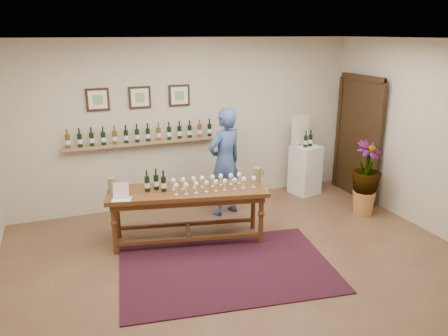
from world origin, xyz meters
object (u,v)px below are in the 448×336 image
object	(u,v)px
potted_plant	(366,178)
person	(225,162)
tasting_table	(188,197)
display_pedestal	(305,170)

from	to	relation	value
potted_plant	person	size ratio (longest dim) A/B	0.60
tasting_table	potted_plant	size ratio (longest dim) A/B	2.17
display_pedestal	person	bearing A→B (deg)	-168.14
display_pedestal	person	distance (m)	1.82
tasting_table	potted_plant	xyz separation A→B (m)	(2.96, -0.10, -0.04)
display_pedestal	person	world-z (taller)	person
potted_plant	tasting_table	bearing A→B (deg)	178.05
display_pedestal	potted_plant	bearing A→B (deg)	-72.09
tasting_table	potted_plant	distance (m)	2.96
potted_plant	person	xyz separation A→B (m)	(-2.12, 0.84, 0.26)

